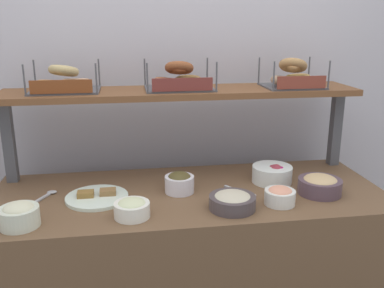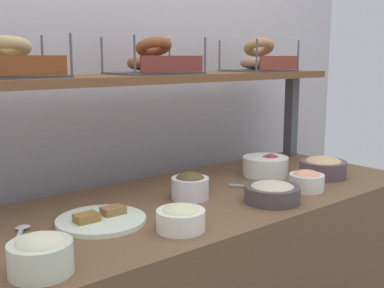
% 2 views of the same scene
% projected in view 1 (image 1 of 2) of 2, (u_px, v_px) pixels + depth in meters
% --- Properties ---
extents(back_wall, '(2.98, 0.06, 2.40)m').
position_uv_depth(back_wall, '(175.00, 96.00, 2.36)').
color(back_wall, '#BAB5BE').
rests_on(back_wall, ground_plane).
extents(deli_counter, '(1.78, 0.70, 0.85)m').
position_uv_depth(deli_counter, '(190.00, 273.00, 2.05)').
color(deli_counter, brown).
rests_on(deli_counter, ground_plane).
extents(shelf_riser_left, '(0.05, 0.05, 0.40)m').
position_uv_depth(shelf_riser_left, '(9.00, 142.00, 2.01)').
color(shelf_riser_left, '#4C4C51').
rests_on(shelf_riser_left, deli_counter).
extents(shelf_riser_right, '(0.05, 0.05, 0.40)m').
position_uv_depth(shelf_riser_right, '(336.00, 128.00, 2.26)').
color(shelf_riser_right, '#4C4C51').
rests_on(shelf_riser_right, deli_counter).
extents(upper_shelf, '(1.74, 0.32, 0.03)m').
position_uv_depth(upper_shelf, '(181.00, 92.00, 2.07)').
color(upper_shelf, brown).
rests_on(upper_shelf, shelf_riser_left).
extents(bowl_lox_spread, '(0.13, 0.13, 0.08)m').
position_uv_depth(bowl_lox_spread, '(280.00, 196.00, 1.80)').
color(bowl_lox_spread, white).
rests_on(bowl_lox_spread, deli_counter).
extents(bowl_hummus, '(0.19, 0.19, 0.09)m').
position_uv_depth(bowl_hummus, '(320.00, 185.00, 1.91)').
color(bowl_hummus, '#57414C').
rests_on(bowl_hummus, deli_counter).
extents(bowl_scallion_spread, '(0.14, 0.14, 0.08)m').
position_uv_depth(bowl_scallion_spread, '(132.00, 208.00, 1.68)').
color(bowl_scallion_spread, white).
rests_on(bowl_scallion_spread, deli_counter).
extents(bowl_potato_salad, '(0.15, 0.15, 0.10)m').
position_uv_depth(bowl_potato_salad, '(19.00, 215.00, 1.60)').
color(bowl_potato_salad, silver).
rests_on(bowl_potato_salad, deli_counter).
extents(bowl_chocolate_spread, '(0.13, 0.13, 0.10)m').
position_uv_depth(bowl_chocolate_spread, '(179.00, 182.00, 1.92)').
color(bowl_chocolate_spread, white).
rests_on(bowl_chocolate_spread, deli_counter).
extents(bowl_beet_salad, '(0.19, 0.19, 0.10)m').
position_uv_depth(bowl_beet_salad, '(272.00, 174.00, 2.04)').
color(bowl_beet_salad, white).
rests_on(bowl_beet_salad, deli_counter).
extents(bowl_tuna_salad, '(0.19, 0.19, 0.07)m').
position_uv_depth(bowl_tuna_salad, '(232.00, 201.00, 1.75)').
color(bowl_tuna_salad, '#4B4143').
rests_on(bowl_tuna_salad, deli_counter).
extents(serving_plate_white, '(0.27, 0.27, 0.04)m').
position_uv_depth(serving_plate_white, '(97.00, 197.00, 1.86)').
color(serving_plate_white, white).
rests_on(serving_plate_white, deli_counter).
extents(serving_spoon_near_plate, '(0.10, 0.16, 0.01)m').
position_uv_depth(serving_spoon_near_plate, '(46.00, 196.00, 1.88)').
color(serving_spoon_near_plate, '#B7B7BC').
rests_on(serving_spoon_near_plate, deli_counter).
extents(serving_spoon_by_edge, '(0.12, 0.15, 0.01)m').
position_uv_depth(serving_spoon_by_edge, '(244.00, 193.00, 1.90)').
color(serving_spoon_by_edge, '#B7B7BC').
rests_on(serving_spoon_by_edge, deli_counter).
extents(bagel_basket_sesame, '(0.32, 0.25, 0.14)m').
position_uv_depth(bagel_basket_sesame, '(64.00, 82.00, 1.99)').
color(bagel_basket_sesame, '#4C4C51').
rests_on(bagel_basket_sesame, upper_shelf).
extents(bagel_basket_cinnamon_raisin, '(0.33, 0.25, 0.15)m').
position_uv_depth(bagel_basket_cinnamon_raisin, '(179.00, 80.00, 2.05)').
color(bagel_basket_cinnamon_raisin, '#4C4C51').
rests_on(bagel_basket_cinnamon_raisin, upper_shelf).
extents(bagel_basket_everything, '(0.29, 0.24, 0.16)m').
position_uv_depth(bagel_basket_everything, '(292.00, 77.00, 2.12)').
color(bagel_basket_everything, '#4C4C51').
rests_on(bagel_basket_everything, upper_shelf).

